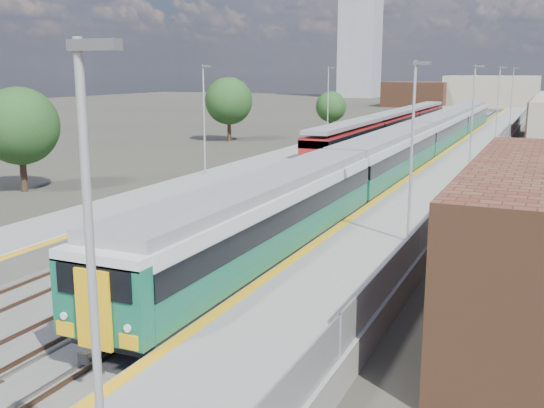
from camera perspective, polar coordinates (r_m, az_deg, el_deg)
The scene contains 11 objects.
ground at distance 56.15m, azimuth 11.47°, elevation 3.31°, with size 320.00×320.00×0.00m, color #47443A.
ballast_bed at distance 59.07m, azimuth 9.88°, elevation 3.82°, with size 10.50×155.00×0.06m, color #565451.
tracks at distance 60.53m, azimuth 10.82°, elevation 4.05°, with size 8.96×160.00×0.17m.
platform_right at distance 57.64m, azimuth 17.18°, elevation 3.78°, with size 4.70×155.00×8.52m.
platform_left at distance 60.99m, azimuth 3.68°, elevation 4.68°, with size 4.30×155.00×8.52m.
buildings at distance 146.01m, azimuth 12.42°, elevation 12.61°, with size 72.00×185.50×40.00m.
green_train at distance 54.70m, azimuth 12.90°, elevation 5.45°, with size 2.95×82.20×3.25m.
red_train at distance 76.28m, azimuth 10.78°, elevation 7.03°, with size 2.64×53.52×3.33m.
tree_a at distance 46.24m, azimuth -21.67°, elevation 6.51°, with size 5.24×5.24×7.10m.
tree_b at distance 74.77m, azimuth -3.90°, elevation 9.20°, with size 5.47×5.47×7.42m.
tree_c at distance 85.38m, azimuth 5.30°, elevation 8.67°, with size 4.03×4.03×5.46m.
Camera 1 is at (11.96, -4.26, 8.12)m, focal length 42.00 mm.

